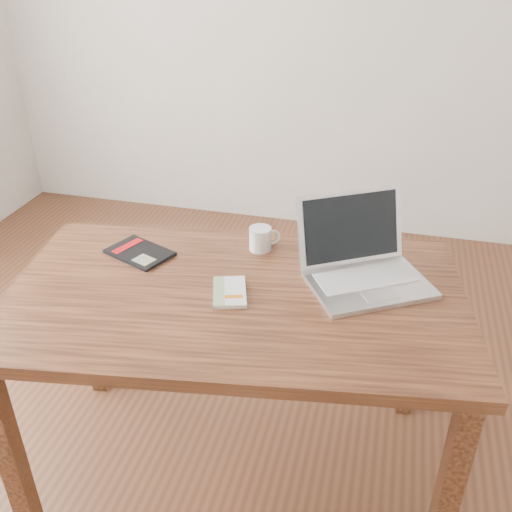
% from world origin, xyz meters
% --- Properties ---
extents(room, '(4.04, 4.04, 2.70)m').
position_xyz_m(room, '(-0.07, 0.00, 1.36)').
color(room, '#512E1C').
rests_on(room, ground).
extents(desk, '(1.49, 0.99, 0.75)m').
position_xyz_m(desk, '(0.08, -0.00, 0.66)').
color(desk, '#4E2917').
rests_on(desk, ground).
extents(white_guidebook, '(0.14, 0.18, 0.01)m').
position_xyz_m(white_guidebook, '(0.06, -0.02, 0.76)').
color(white_guidebook, silver).
rests_on(white_guidebook, desk).
extents(black_guidebook, '(0.25, 0.21, 0.01)m').
position_xyz_m(black_guidebook, '(-0.30, 0.14, 0.76)').
color(black_guidebook, black).
rests_on(black_guidebook, desk).
extents(laptop, '(0.47, 0.46, 0.24)m').
position_xyz_m(laptop, '(0.44, 0.17, 0.80)').
color(laptop, silver).
rests_on(laptop, desk).
extents(coffee_mug, '(0.10, 0.08, 0.08)m').
position_xyz_m(coffee_mug, '(0.09, 0.27, 0.79)').
color(coffee_mug, white).
rests_on(coffee_mug, desk).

